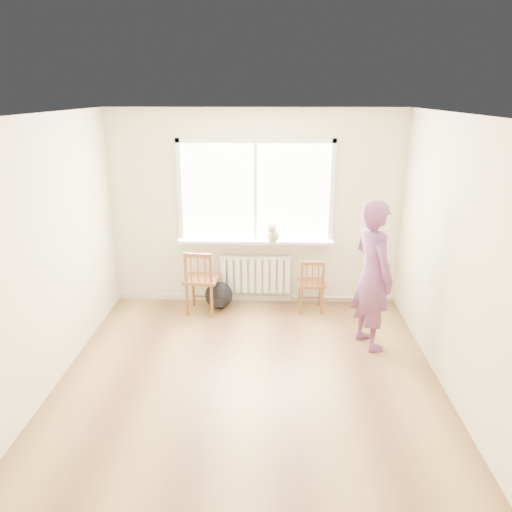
# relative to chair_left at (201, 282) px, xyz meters

# --- Properties ---
(floor) EXTENTS (4.50, 4.50, 0.00)m
(floor) POSITION_rel_chair_left_xyz_m (0.73, -1.79, -0.45)
(floor) COLOR #A17C42
(floor) RESTS_ON ground
(ceiling) EXTENTS (4.50, 4.50, 0.00)m
(ceiling) POSITION_rel_chair_left_xyz_m (0.73, -1.79, 2.25)
(ceiling) COLOR white
(ceiling) RESTS_ON back_wall
(back_wall) EXTENTS (4.00, 0.01, 2.70)m
(back_wall) POSITION_rel_chair_left_xyz_m (0.73, 0.46, 0.90)
(back_wall) COLOR beige
(back_wall) RESTS_ON ground
(window) EXTENTS (2.12, 0.05, 1.42)m
(window) POSITION_rel_chair_left_xyz_m (0.73, 0.44, 1.21)
(window) COLOR white
(window) RESTS_ON back_wall
(windowsill) EXTENTS (2.15, 0.22, 0.04)m
(windowsill) POSITION_rel_chair_left_xyz_m (0.73, 0.35, 0.48)
(windowsill) COLOR white
(windowsill) RESTS_ON back_wall
(radiator) EXTENTS (1.00, 0.12, 0.55)m
(radiator) POSITION_rel_chair_left_xyz_m (0.73, 0.37, -0.01)
(radiator) COLOR white
(radiator) RESTS_ON back_wall
(heating_pipe) EXTENTS (1.40, 0.04, 0.04)m
(heating_pipe) POSITION_rel_chair_left_xyz_m (1.98, 0.40, -0.37)
(heating_pipe) COLOR silver
(heating_pipe) RESTS_ON back_wall
(baseboard) EXTENTS (4.00, 0.03, 0.08)m
(baseboard) POSITION_rel_chair_left_xyz_m (0.73, 0.45, -0.41)
(baseboard) COLOR beige
(baseboard) RESTS_ON ground
(chair_left) EXTENTS (0.48, 0.46, 0.89)m
(chair_left) POSITION_rel_chair_left_xyz_m (0.00, 0.00, 0.00)
(chair_left) COLOR brown
(chair_left) RESTS_ON floor
(chair_right) EXTENTS (0.38, 0.37, 0.76)m
(chair_right) POSITION_rel_chair_left_xyz_m (1.50, 0.10, -0.07)
(chair_right) COLOR brown
(chair_right) RESTS_ON floor
(person) EXTENTS (0.63, 0.75, 1.76)m
(person) POSITION_rel_chair_left_xyz_m (2.12, -0.83, 0.43)
(person) COLOR #C6427C
(person) RESTS_ON floor
(cat) EXTENTS (0.23, 0.46, 0.31)m
(cat) POSITION_rel_chair_left_xyz_m (0.97, 0.26, 0.62)
(cat) COLOR beige
(cat) RESTS_ON windowsill
(backpack) EXTENTS (0.47, 0.41, 0.39)m
(backpack) POSITION_rel_chair_left_xyz_m (0.22, 0.16, -0.26)
(backpack) COLOR black
(backpack) RESTS_ON floor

